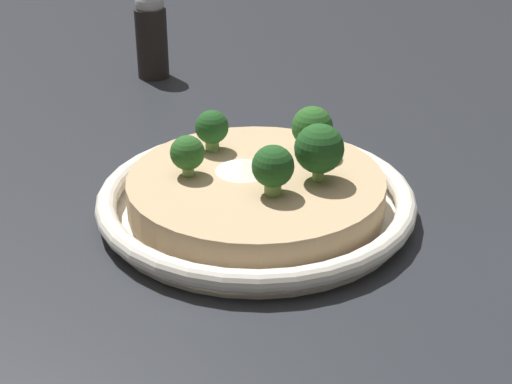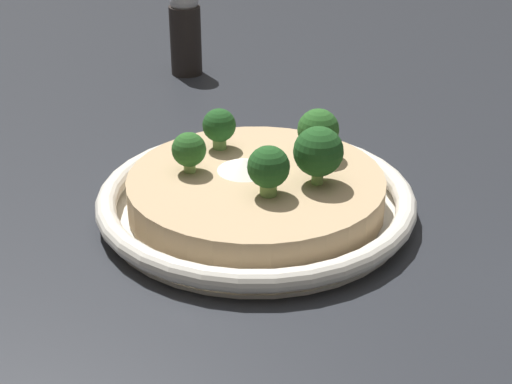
{
  "view_description": "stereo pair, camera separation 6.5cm",
  "coord_description": "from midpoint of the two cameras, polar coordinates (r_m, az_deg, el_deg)",
  "views": [
    {
      "loc": [
        0.23,
        0.53,
        0.32
      ],
      "look_at": [
        0.0,
        0.0,
        0.02
      ],
      "focal_mm": 55.0,
      "sensor_mm": 36.0,
      "label": 1
    },
    {
      "loc": [
        0.17,
        0.55,
        0.32
      ],
      "look_at": [
        0.0,
        0.0,
        0.02
      ],
      "focal_mm": 55.0,
      "sensor_mm": 36.0,
      "label": 2
    }
  ],
  "objects": [
    {
      "name": "broccoli_right",
      "position": [
        0.64,
        -2.03,
        2.98
      ],
      "size": [
        0.03,
        0.03,
        0.03
      ],
      "color": "#84A856",
      "rests_on": "risotto_bowl"
    },
    {
      "name": "ground_plane",
      "position": [
        0.66,
        2.82,
        -1.67
      ],
      "size": [
        6.0,
        6.0,
        0.0
      ],
      "primitive_type": "plane",
      "color": "#23262B"
    },
    {
      "name": "broccoli_front_left",
      "position": [
        0.67,
        7.32,
        4.41
      ],
      "size": [
        0.04,
        0.04,
        0.04
      ],
      "color": "#759E4C",
      "rests_on": "risotto_bowl"
    },
    {
      "name": "broccoli_front_right",
      "position": [
        0.69,
        0.02,
        4.73
      ],
      "size": [
        0.03,
        0.03,
        0.04
      ],
      "color": "#668E47",
      "rests_on": "risotto_bowl"
    },
    {
      "name": "risotto_bowl",
      "position": [
        0.65,
        2.85,
        -0.44
      ],
      "size": [
        0.27,
        0.27,
        0.03
      ],
      "color": "silver",
      "rests_on": "ground_plane"
    },
    {
      "name": "broccoli_back_left",
      "position": [
        0.63,
        7.54,
        2.83
      ],
      "size": [
        0.04,
        0.04,
        0.05
      ],
      "color": "#759E4C",
      "rests_on": "risotto_bowl"
    },
    {
      "name": "broccoli_back",
      "position": [
        0.61,
        3.87,
        1.64
      ],
      "size": [
        0.03,
        0.03,
        0.04
      ],
      "color": "#759E4C",
      "rests_on": "risotto_bowl"
    },
    {
      "name": "cheese_sprinkle",
      "position": [
        0.65,
        1.99,
        1.97
      ],
      "size": [
        0.05,
        0.05,
        0.01
      ],
      "color": "white",
      "rests_on": "risotto_bowl"
    },
    {
      "name": "pepper_shaker",
      "position": [
        0.98,
        -3.23,
        11.61
      ],
      "size": [
        0.04,
        0.04,
        0.11
      ],
      "color": "black",
      "rests_on": "ground_plane"
    }
  ]
}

